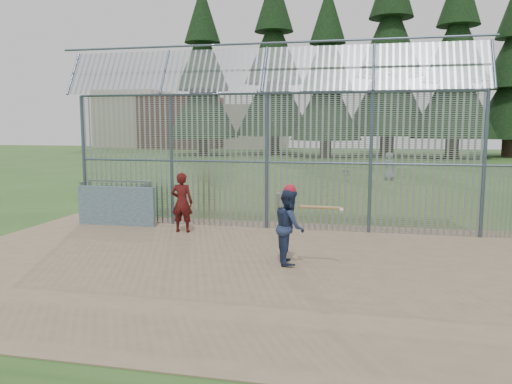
% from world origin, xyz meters
% --- Properties ---
extents(ground, '(120.00, 120.00, 0.00)m').
position_xyz_m(ground, '(0.00, 0.00, 0.00)').
color(ground, '#2D511E').
rests_on(ground, ground).
extents(dirt_infield, '(14.00, 10.00, 0.02)m').
position_xyz_m(dirt_infield, '(0.00, -0.50, 0.01)').
color(dirt_infield, '#756047').
rests_on(dirt_infield, ground).
extents(dugout_wall, '(2.50, 0.12, 1.20)m').
position_xyz_m(dugout_wall, '(-4.60, 2.90, 0.62)').
color(dugout_wall, '#38566B').
rests_on(dugout_wall, dirt_infield).
extents(batter, '(0.82, 0.95, 1.67)m').
position_xyz_m(batter, '(1.24, -0.22, 0.85)').
color(batter, navy).
rests_on(batter, dirt_infield).
extents(onlooker, '(0.65, 0.45, 1.73)m').
position_xyz_m(onlooker, '(-2.26, 2.40, 0.88)').
color(onlooker, maroon).
rests_on(onlooker, dirt_infield).
extents(bg_kid_standing, '(0.93, 0.88, 1.60)m').
position_xyz_m(bg_kid_standing, '(4.20, 18.26, 0.80)').
color(bg_kid_standing, slate).
rests_on(bg_kid_standing, ground).
extents(bg_kid_seated, '(0.53, 0.45, 0.85)m').
position_xyz_m(bg_kid_seated, '(1.85, 17.17, 0.43)').
color(bg_kid_seated, slate).
rests_on(bg_kid_seated, ground).
extents(batting_gear, '(1.32, 0.46, 0.53)m').
position_xyz_m(batting_gear, '(1.39, -0.26, 1.59)').
color(batting_gear, '#B21731').
rests_on(batting_gear, ground).
extents(trash_can, '(0.56, 0.56, 0.82)m').
position_xyz_m(trash_can, '(0.11, 5.93, 0.38)').
color(trash_can, gray).
rests_on(trash_can, ground).
extents(bleacher, '(3.00, 0.95, 0.72)m').
position_xyz_m(bleacher, '(-7.55, 8.41, 0.41)').
color(bleacher, slate).
rests_on(bleacher, ground).
extents(backstop_fence, '(20.09, 0.81, 5.30)m').
position_xyz_m(backstop_fence, '(1.81, 3.43, 2.36)').
color(backstop_fence, '#47566B').
rests_on(backstop_fence, ground).
extents(conifer_row, '(38.48, 12.26, 20.20)m').
position_xyz_m(conifer_row, '(1.93, 41.51, 10.83)').
color(conifer_row, '#332319').
rests_on(conifer_row, ground).
extents(distant_buildings, '(26.50, 10.50, 8.00)m').
position_xyz_m(distant_buildings, '(-23.18, 56.49, 3.60)').
color(distant_buildings, brown).
rests_on(distant_buildings, ground).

